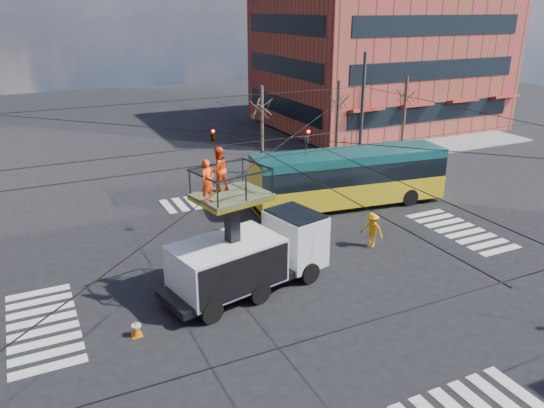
{
  "coord_description": "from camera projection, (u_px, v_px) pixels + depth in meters",
  "views": [
    {
      "loc": [
        -9.68,
        -18.39,
        10.83
      ],
      "look_at": [
        0.36,
        2.35,
        2.25
      ],
      "focal_mm": 35.0,
      "sensor_mm": 36.0,
      "label": 1
    }
  ],
  "objects": [
    {
      "name": "ground",
      "position": [
        288.0,
        270.0,
        23.24
      ],
      "size": [
        120.0,
        120.0,
        0.0
      ],
      "primitive_type": "plane",
      "color": "black",
      "rests_on": "ground"
    },
    {
      "name": "sidewalk_ne",
      "position": [
        384.0,
        130.0,
        49.5
      ],
      "size": [
        18.0,
        18.0,
        0.12
      ],
      "primitive_type": "cube",
      "color": "slate",
      "rests_on": "ground"
    },
    {
      "name": "crosswalks",
      "position": [
        288.0,
        270.0,
        23.24
      ],
      "size": [
        22.4,
        22.4,
        0.02
      ],
      "primitive_type": null,
      "color": "silver",
      "rests_on": "ground"
    },
    {
      "name": "building_ne",
      "position": [
        378.0,
        50.0,
        49.99
      ],
      "size": [
        20.06,
        16.06,
        14.0
      ],
      "color": "brown",
      "rests_on": "ground"
    },
    {
      "name": "overhead_network",
      "position": [
        283.0,
        174.0,
        22.05
      ],
      "size": [
        24.24,
        24.24,
        8.0
      ],
      "color": "#2D2D30",
      "rests_on": "ground"
    },
    {
      "name": "tree_a",
      "position": [
        262.0,
        107.0,
        35.05
      ],
      "size": [
        2.0,
        2.0,
        6.0
      ],
      "color": "#382B21",
      "rests_on": "ground"
    },
    {
      "name": "tree_b",
      "position": [
        339.0,
        100.0,
        37.5
      ],
      "size": [
        2.0,
        2.0,
        6.0
      ],
      "color": "#382B21",
      "rests_on": "ground"
    },
    {
      "name": "tree_c",
      "position": [
        406.0,
        94.0,
        39.95
      ],
      "size": [
        2.0,
        2.0,
        6.0
      ],
      "color": "#382B21",
      "rests_on": "ground"
    },
    {
      "name": "utility_truck",
      "position": [
        249.0,
        243.0,
        21.08
      ],
      "size": [
        7.33,
        3.83,
        5.98
      ],
      "rotation": [
        0.0,
        0.0,
        0.22
      ],
      "color": "black",
      "rests_on": "ground"
    },
    {
      "name": "city_bus",
      "position": [
        349.0,
        177.0,
        30.24
      ],
      "size": [
        11.47,
        3.96,
        3.2
      ],
      "rotation": [
        0.0,
        0.0,
        -0.12
      ],
      "color": "gold",
      "rests_on": "ground"
    },
    {
      "name": "traffic_cone",
      "position": [
        136.0,
        328.0,
        18.49
      ],
      "size": [
        0.36,
        0.36,
        0.62
      ],
      "primitive_type": "cone",
      "color": "orange",
      "rests_on": "ground"
    },
    {
      "name": "worker_ground",
      "position": [
        173.0,
        272.0,
        20.95
      ],
      "size": [
        0.82,
        1.23,
        1.95
      ],
      "primitive_type": "imported",
      "rotation": [
        0.0,
        0.0,
        1.25
      ],
      "color": "#F95F0F",
      "rests_on": "ground"
    },
    {
      "name": "flagger",
      "position": [
        372.0,
        230.0,
        25.23
      ],
      "size": [
        1.11,
        1.3,
        1.74
      ],
      "primitive_type": "imported",
      "rotation": [
        0.0,
        0.0,
        -1.07
      ],
      "color": "#FFA010",
      "rests_on": "ground"
    }
  ]
}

